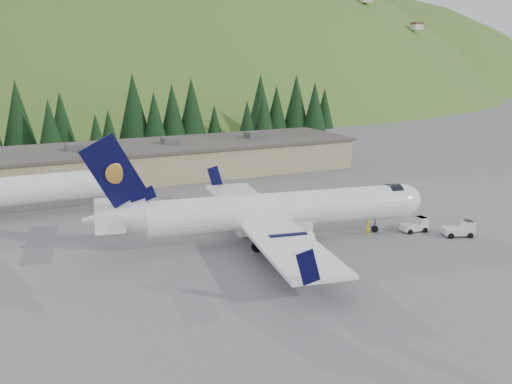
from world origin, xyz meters
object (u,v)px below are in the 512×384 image
object	(u,v)px
baggage_tug_a	(416,225)
baggage_tug_b	(461,229)
ramp_worker	(368,228)
second_airliner	(10,191)
airliner	(271,212)
terminal_building	(140,161)

from	to	relation	value
baggage_tug_a	baggage_tug_b	bearing A→B (deg)	-41.82
ramp_worker	second_airliner	bearing A→B (deg)	-72.28
airliner	terminal_building	bearing A→B (deg)	105.91
second_airliner	baggage_tug_a	bearing A→B (deg)	-32.50
second_airliner	airliner	bearing A→B (deg)	-42.42
baggage_tug_a	baggage_tug_b	xyz separation A→B (m)	(3.19, -3.46, 0.06)
ramp_worker	airliner	bearing A→B (deg)	-50.94
baggage_tug_a	ramp_worker	xyz separation A→B (m)	(-5.77, 1.08, 0.15)
ramp_worker	baggage_tug_a	bearing A→B (deg)	132.54
baggage_tug_b	terminal_building	distance (m)	50.72
second_airliner	baggage_tug_b	world-z (taller)	second_airliner
airliner	baggage_tug_a	size ratio (longest dim) A/B	11.89
terminal_building	baggage_tug_a	bearing A→B (deg)	-64.11
airliner	ramp_worker	xyz separation A→B (m)	(10.43, -2.63, -2.37)
second_airliner	baggage_tug_b	xyz separation A→B (m)	(43.26, -28.99, -2.56)
second_airliner	baggage_tug_a	size ratio (longest dim) A/B	9.00
airliner	second_airliner	xyz separation A→B (m)	(-23.88, 21.82, 0.10)
baggage_tug_a	baggage_tug_b	size ratio (longest dim) A/B	0.86
second_airliner	terminal_building	bearing A→B (deg)	38.78
baggage_tug_a	baggage_tug_b	distance (m)	4.71
second_airliner	baggage_tug_a	world-z (taller)	second_airliner
airliner	baggage_tug_a	distance (m)	16.81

